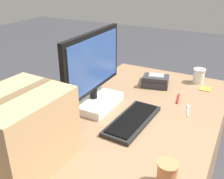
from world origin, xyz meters
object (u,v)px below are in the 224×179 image
object	(u,v)px
keyboard	(132,120)
desk_phone	(155,81)
monitor	(93,77)
pen_marker	(178,99)
cardboard_box	(21,130)
paper_cup_right	(199,76)
paper_cup_left	(167,174)
sticky_note_pad	(205,89)
spoon	(188,108)

from	to	relation	value
keyboard	desk_phone	xyz separation A→B (m)	(0.55, 0.06, 0.02)
monitor	pen_marker	distance (m)	0.57
cardboard_box	pen_marker	xyz separation A→B (m)	(0.90, -0.43, -0.16)
keyboard	paper_cup_right	distance (m)	0.76
desk_phone	pen_marker	bearing A→B (deg)	-140.56
pen_marker	monitor	bearing A→B (deg)	116.31
paper_cup_left	cardboard_box	world-z (taller)	cardboard_box
paper_cup_right	sticky_note_pad	size ratio (longest dim) A/B	1.45
pen_marker	desk_phone	bearing A→B (deg)	43.84
desk_phone	paper_cup_left	distance (m)	0.97
desk_phone	pen_marker	xyz separation A→B (m)	(-0.16, -0.21, -0.02)
sticky_note_pad	cardboard_box	bearing A→B (deg)	154.04
desk_phone	pen_marker	world-z (taller)	desk_phone
desk_phone	paper_cup_right	distance (m)	0.32
monitor	spoon	bearing A→B (deg)	-67.40
monitor	cardboard_box	size ratio (longest dim) A/B	1.45
desk_phone	spoon	world-z (taller)	desk_phone
keyboard	pen_marker	bearing A→B (deg)	-17.71
sticky_note_pad	paper_cup_left	bearing A→B (deg)	-178.60
paper_cup_left	spoon	distance (m)	0.65
desk_phone	sticky_note_pad	distance (m)	0.35
cardboard_box	pen_marker	world-z (taller)	cardboard_box
cardboard_box	pen_marker	distance (m)	1.00
paper_cup_right	monitor	bearing A→B (deg)	142.68
paper_cup_left	keyboard	bearing A→B (deg)	40.16
paper_cup_left	sticky_note_pad	world-z (taller)	paper_cup_left
desk_phone	paper_cup_right	xyz separation A→B (m)	(0.18, -0.27, 0.02)
paper_cup_left	pen_marker	xyz separation A→B (m)	(0.74, 0.15, -0.05)
keyboard	cardboard_box	xyz separation A→B (m)	(-0.51, 0.28, 0.15)
cardboard_box	keyboard	bearing A→B (deg)	-28.96
monitor	spoon	size ratio (longest dim) A/B	3.78
sticky_note_pad	paper_cup_right	bearing A→B (deg)	34.92
desk_phone	spoon	xyz separation A→B (m)	(-0.25, -0.29, -0.03)
paper_cup_right	sticky_note_pad	world-z (taller)	paper_cup_right
keyboard	desk_phone	bearing A→B (deg)	9.46
paper_cup_left	spoon	bearing A→B (deg)	5.63
pen_marker	keyboard	bearing A→B (deg)	150.11
paper_cup_right	pen_marker	bearing A→B (deg)	170.43
spoon	monitor	bearing A→B (deg)	101.24
paper_cup_left	pen_marker	distance (m)	0.76
spoon	cardboard_box	world-z (taller)	cardboard_box
keyboard	paper_cup_right	bearing A→B (deg)	-12.64
desk_phone	pen_marker	size ratio (longest dim) A/B	1.77
desk_phone	paper_cup_right	bearing A→B (deg)	-69.35
desk_phone	paper_cup_right	size ratio (longest dim) A/B	2.24
paper_cup_left	spoon	xyz separation A→B (m)	(0.65, 0.06, -0.05)
spoon	sticky_note_pad	xyz separation A→B (m)	(0.33, -0.04, 0.00)
desk_phone	pen_marker	distance (m)	0.26
pen_marker	sticky_note_pad	bearing A→B (deg)	-36.60
monitor	pen_marker	xyz separation A→B (m)	(0.31, -0.44, -0.17)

